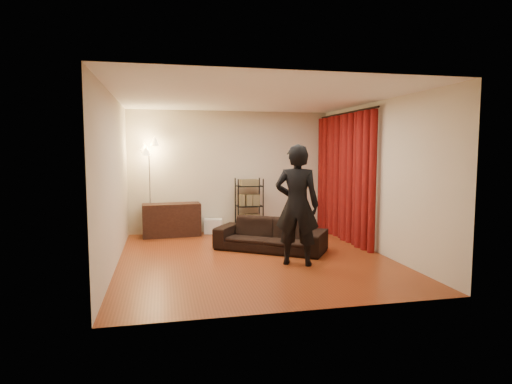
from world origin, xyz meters
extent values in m
plane|color=brown|center=(0.00, 0.00, 0.00)|extent=(5.00, 5.00, 0.00)
plane|color=white|center=(0.00, 0.00, 2.70)|extent=(5.00, 5.00, 0.00)
plane|color=beige|center=(0.00, 2.50, 1.35)|extent=(5.00, 0.00, 5.00)
plane|color=beige|center=(0.00, -2.50, 1.35)|extent=(5.00, 0.00, 5.00)
plane|color=beige|center=(-2.25, 0.00, 1.35)|extent=(0.00, 5.00, 5.00)
plane|color=beige|center=(2.25, 0.00, 1.35)|extent=(0.00, 5.00, 5.00)
cylinder|color=black|center=(2.15, 1.12, 2.58)|extent=(0.04, 2.65, 0.04)
imported|color=black|center=(0.40, 0.46, 0.29)|extent=(2.09, 1.75, 0.58)
imported|color=black|center=(0.58, -0.57, 0.96)|extent=(0.83, 0.72, 1.93)
cube|color=black|center=(-1.34, 2.17, 0.35)|extent=(1.23, 0.53, 0.70)
camera|label=1|loc=(-1.50, -7.02, 1.84)|focal=30.00mm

